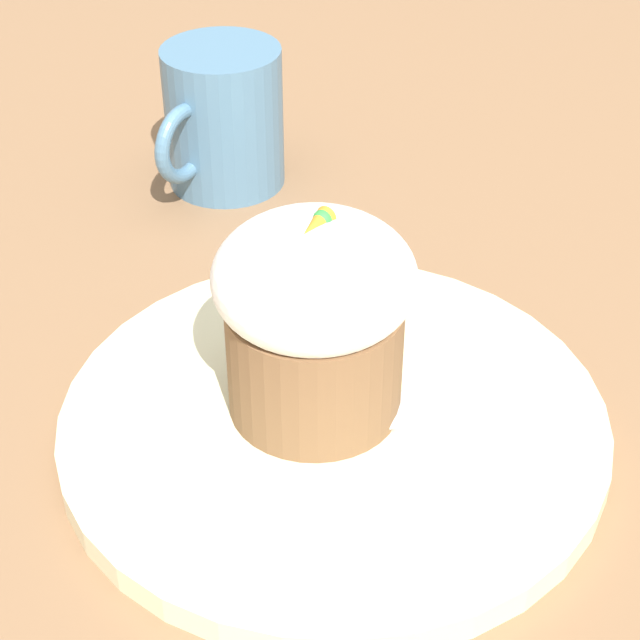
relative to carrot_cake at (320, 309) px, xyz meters
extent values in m
plane|color=#846042|center=(0.00, 0.01, -0.07)|extent=(4.00, 4.00, 0.00)
cylinder|color=beige|center=(0.00, 0.01, -0.06)|extent=(0.26, 0.26, 0.01)
cylinder|color=brown|center=(0.00, 0.00, -0.02)|extent=(0.08, 0.08, 0.06)
ellipsoid|color=white|center=(0.00, 0.00, 0.02)|extent=(0.09, 0.09, 0.05)
cone|color=orange|center=(0.01, 0.00, 0.05)|extent=(0.02, 0.01, 0.01)
sphere|color=green|center=(0.00, 0.00, 0.05)|extent=(0.01, 0.01, 0.01)
cube|color=silver|center=(0.00, 0.08, -0.05)|extent=(0.02, 0.08, 0.00)
ellipsoid|color=silver|center=(-0.01, 0.03, -0.05)|extent=(0.04, 0.05, 0.01)
cylinder|color=teal|center=(-0.17, -0.18, -0.02)|extent=(0.08, 0.08, 0.09)
torus|color=teal|center=(-0.13, -0.18, -0.02)|extent=(0.05, 0.01, 0.05)
camera|label=1|loc=(0.33, 0.20, 0.28)|focal=60.00mm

